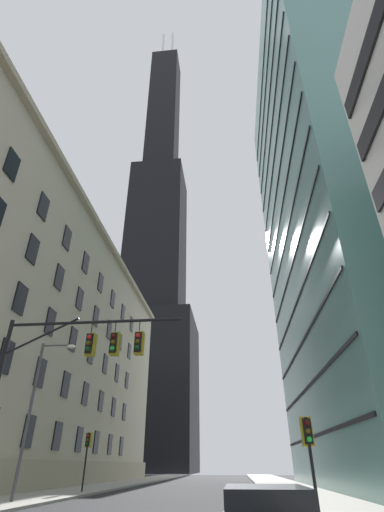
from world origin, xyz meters
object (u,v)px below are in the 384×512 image
at_px(street_lamppost, 36,401).
at_px(traffic_signal_mast, 77,361).
at_px(traffic_light_near_right, 308,436).
at_px(traffic_light_far_left, 88,443).

bearing_deg(street_lamppost, traffic_signal_mast, -51.58).
distance_m(traffic_light_near_right, traffic_light_far_left, 20.38).
height_order(traffic_signal_mast, traffic_light_far_left, traffic_signal_mast).
distance_m(traffic_signal_mast, street_lamppost, 7.65).
relative_size(traffic_signal_mast, street_lamppost, 1.01).
bearing_deg(street_lamppost, traffic_light_near_right, -22.83).
height_order(traffic_signal_mast, traffic_light_near_right, traffic_signal_mast).
bearing_deg(street_lamppost, traffic_light_far_left, 87.66).
xyz_separation_m(traffic_signal_mast, street_lamppost, (-4.73, 5.96, -0.84)).
height_order(traffic_light_near_right, street_lamppost, street_lamppost).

